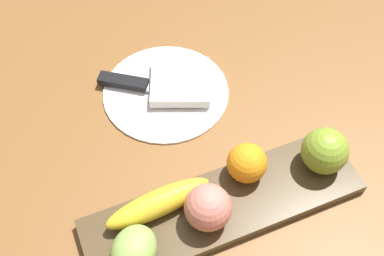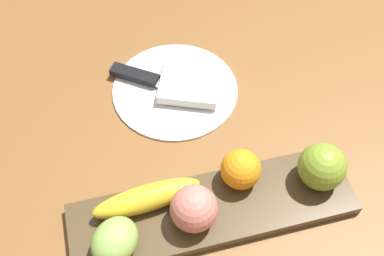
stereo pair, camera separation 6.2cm
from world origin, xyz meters
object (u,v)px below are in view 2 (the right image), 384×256
object	(u,v)px
orange_near_apple	(241,169)
knife	(142,77)
dinner_plate	(175,89)
apple	(322,167)
peach	(194,209)
folded_napkin	(190,81)
fruit_tray	(212,208)
grape_bunch	(115,241)
banana	(147,198)

from	to	relation	value
orange_near_apple	knife	size ratio (longest dim) A/B	0.38
dinner_plate	knife	xyz separation A→B (m)	(-0.05, 0.03, 0.01)
apple	peach	world-z (taller)	apple
peach	folded_napkin	size ratio (longest dim) A/B	0.66
fruit_tray	dinner_plate	xyz separation A→B (m)	(0.00, 0.25, -0.01)
fruit_tray	orange_near_apple	bearing A→B (deg)	31.82
dinner_plate	peach	bearing A→B (deg)	-97.11
fruit_tray	knife	world-z (taller)	same
folded_napkin	grape_bunch	bearing A→B (deg)	-122.45
banana	grape_bunch	xyz separation A→B (m)	(-0.06, -0.06, 0.01)
banana	orange_near_apple	size ratio (longest dim) A/B	2.66
apple	knife	world-z (taller)	apple
orange_near_apple	knife	xyz separation A→B (m)	(-0.10, 0.25, -0.04)
banana	knife	bearing A→B (deg)	-103.27
peach	dinner_plate	size ratio (longest dim) A/B	0.30
apple	folded_napkin	size ratio (longest dim) A/B	0.69
grape_bunch	folded_napkin	bearing A→B (deg)	57.55
banana	apple	bearing A→B (deg)	170.88
orange_near_apple	dinner_plate	xyz separation A→B (m)	(-0.05, 0.21, -0.05)
fruit_tray	peach	size ratio (longest dim) A/B	6.25
apple	grape_bunch	distance (m)	0.32
folded_napkin	banana	bearing A→B (deg)	-118.63
fruit_tray	knife	bearing A→B (deg)	100.62
banana	folded_napkin	xyz separation A→B (m)	(0.12, 0.22, -0.02)
peach	apple	bearing A→B (deg)	5.19
grape_bunch	knife	world-z (taller)	grape_bunch
banana	knife	xyz separation A→B (m)	(0.04, 0.25, -0.03)
grape_bunch	dinner_plate	distance (m)	0.32
folded_napkin	fruit_tray	bearing A→B (deg)	-96.52
knife	grape_bunch	bearing A→B (deg)	-72.18
folded_napkin	peach	bearing A→B (deg)	-103.09
peach	grape_bunch	bearing A→B (deg)	-172.14
banana	folded_napkin	size ratio (longest dim) A/B	1.56
peach	dinner_plate	bearing A→B (deg)	82.89
banana	dinner_plate	bearing A→B (deg)	-117.05
apple	orange_near_apple	bearing A→B (deg)	166.32
grape_bunch	folded_napkin	xyz separation A→B (m)	(0.18, 0.28, -0.03)
orange_near_apple	apple	bearing A→B (deg)	-13.68
grape_bunch	folded_napkin	size ratio (longest dim) A/B	0.69
banana	peach	distance (m)	0.07
peach	folded_napkin	distance (m)	0.27
banana	grape_bunch	distance (m)	0.08
peach	folded_napkin	world-z (taller)	peach
apple	folded_napkin	distance (m)	0.28
peach	knife	world-z (taller)	peach
grape_bunch	dinner_plate	bearing A→B (deg)	61.88
peach	dinner_plate	world-z (taller)	peach
banana	grape_bunch	world-z (taller)	grape_bunch
fruit_tray	orange_near_apple	size ratio (longest dim) A/B	6.97
apple	peach	bearing A→B (deg)	-174.81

